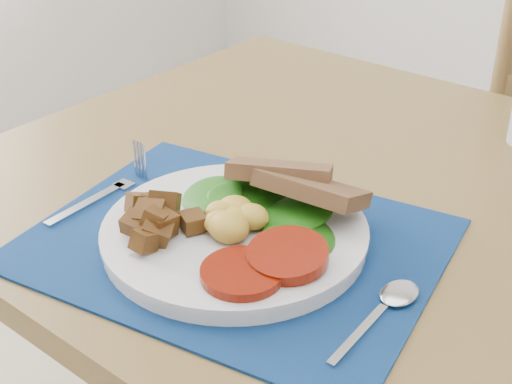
# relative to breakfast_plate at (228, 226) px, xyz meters

# --- Properties ---
(table) EXTENTS (1.40, 0.90, 0.75)m
(table) POSITION_rel_breakfast_plate_xyz_m (0.21, 0.22, -0.11)
(table) COLOR brown
(table) RESTS_ON ground
(placemat) EXTENTS (0.53, 0.45, 0.00)m
(placemat) POSITION_rel_breakfast_plate_xyz_m (0.01, 0.00, -0.02)
(placemat) COLOR black
(placemat) RESTS_ON table
(breakfast_plate) EXTENTS (0.31, 0.31, 0.08)m
(breakfast_plate) POSITION_rel_breakfast_plate_xyz_m (0.00, 0.00, 0.00)
(breakfast_plate) COLOR silver
(breakfast_plate) RESTS_ON placemat
(fork) EXTENTS (0.03, 0.18, 0.00)m
(fork) POSITION_rel_breakfast_plate_xyz_m (-0.20, -0.01, -0.02)
(fork) COLOR #B2B5BA
(fork) RESTS_ON placemat
(spoon) EXTENTS (0.04, 0.16, 0.00)m
(spoon) POSITION_rel_breakfast_plate_xyz_m (0.21, 0.01, -0.02)
(spoon) COLOR #B2B5BA
(spoon) RESTS_ON placemat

